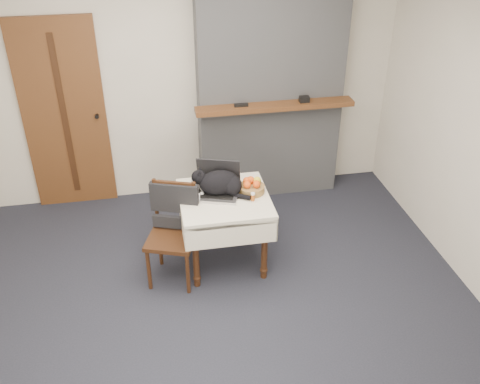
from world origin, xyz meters
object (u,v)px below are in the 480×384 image
object	(u,v)px
cream_jar	(197,198)
fruit_basket	(252,187)
door	(65,117)
chair	(173,218)
cat	(220,183)
side_table	(224,208)
laptop	(217,185)
pill_bottle	(253,197)

from	to	relation	value
cream_jar	fruit_basket	bearing A→B (deg)	6.85
door	chair	xyz separation A→B (m)	(0.96, -1.42, -0.42)
cream_jar	chair	xyz separation A→B (m)	(-0.22, -0.05, -0.15)
cat	cream_jar	distance (m)	0.24
side_table	cream_jar	distance (m)	0.28
door	side_table	xyz separation A→B (m)	(1.42, -1.34, -0.41)
fruit_basket	chair	bearing A→B (deg)	-170.92
door	cream_jar	distance (m)	1.82
cream_jar	cat	bearing A→B (deg)	19.06
laptop	cat	distance (m)	0.06
door	pill_bottle	world-z (taller)	door
door	pill_bottle	bearing A→B (deg)	-41.30
fruit_basket	chair	distance (m)	0.74
side_table	cream_jar	world-z (taller)	cream_jar
side_table	cat	size ratio (longest dim) A/B	1.55
side_table	pill_bottle	world-z (taller)	pill_bottle
cat	chair	world-z (taller)	cat
chair	pill_bottle	bearing A→B (deg)	16.79
cat	chair	size ratio (longest dim) A/B	0.56
pill_bottle	door	bearing A→B (deg)	138.70
door	laptop	size ratio (longest dim) A/B	4.28
laptop	fruit_basket	bearing A→B (deg)	8.20
door	cream_jar	size ratio (longest dim) A/B	31.20
door	fruit_basket	world-z (taller)	door
side_table	cat	xyz separation A→B (m)	(-0.02, 0.05, 0.22)
laptop	cat	bearing A→B (deg)	-37.21
laptop	pill_bottle	distance (m)	0.34
side_table	chair	world-z (taller)	chair
side_table	pill_bottle	xyz separation A→B (m)	(0.23, -0.11, 0.15)
side_table	laptop	xyz separation A→B (m)	(-0.05, 0.09, 0.18)
pill_bottle	chair	world-z (taller)	chair
chair	cream_jar	bearing A→B (deg)	33.53
side_table	chair	bearing A→B (deg)	-170.76
cat	fruit_basket	bearing A→B (deg)	8.64
side_table	laptop	world-z (taller)	laptop
cat	laptop	bearing A→B (deg)	136.81
cream_jar	chair	bearing A→B (deg)	-165.94
cat	chair	bearing A→B (deg)	-151.52
side_table	chair	distance (m)	0.46
pill_bottle	fruit_basket	world-z (taller)	fruit_basket
cat	cream_jar	xyz separation A→B (m)	(-0.22, -0.07, -0.08)
pill_bottle	fruit_basket	distance (m)	0.15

